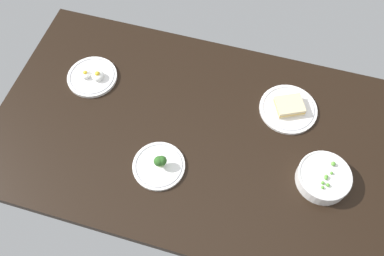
% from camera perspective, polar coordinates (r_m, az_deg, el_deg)
% --- Properties ---
extents(dining_table, '(1.43, 0.84, 0.04)m').
position_cam_1_polar(dining_table, '(1.45, -0.00, -0.77)').
color(dining_table, black).
rests_on(dining_table, ground).
extents(plate_eggs, '(0.19, 0.19, 0.05)m').
position_cam_1_polar(plate_eggs, '(1.59, -14.04, 7.16)').
color(plate_eggs, white).
rests_on(plate_eggs, dining_table).
extents(bowl_peas, '(0.18, 0.18, 0.06)m').
position_cam_1_polar(bowl_peas, '(1.39, 18.26, -6.73)').
color(bowl_peas, white).
rests_on(bowl_peas, dining_table).
extents(plate_broccoli, '(0.18, 0.18, 0.06)m').
position_cam_1_polar(plate_broccoli, '(1.36, -4.74, -5.30)').
color(plate_broccoli, white).
rests_on(plate_broccoli, dining_table).
extents(plate_sandwich, '(0.21, 0.21, 0.04)m').
position_cam_1_polar(plate_sandwich, '(1.51, 13.62, 2.78)').
color(plate_sandwich, white).
rests_on(plate_sandwich, dining_table).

